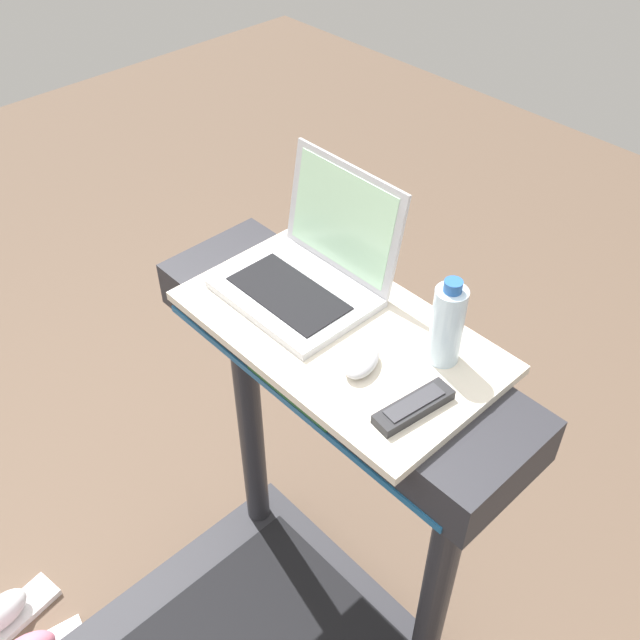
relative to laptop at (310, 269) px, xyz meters
The scene contains 6 objects.
desk_board 0.15m from the laptop, 19.16° to the right, with size 0.66×0.38×0.02m, color beige.
laptop is the anchor object (origin of this frame).
computer_mouse 0.26m from the laptop, 20.77° to the right, with size 0.06×0.10×0.03m, color #B2B2B7.
water_bottle 0.34m from the laptop, ahead, with size 0.06×0.06×0.19m.
tv_remote 0.40m from the laptop, 14.98° to the right, with size 0.07×0.16×0.02m.
sneaker_left 1.51m from the laptop, 122.99° to the right, with size 0.14×0.27×0.11m.
Camera 1 is at (0.77, -0.07, 2.17)m, focal length 41.04 mm.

